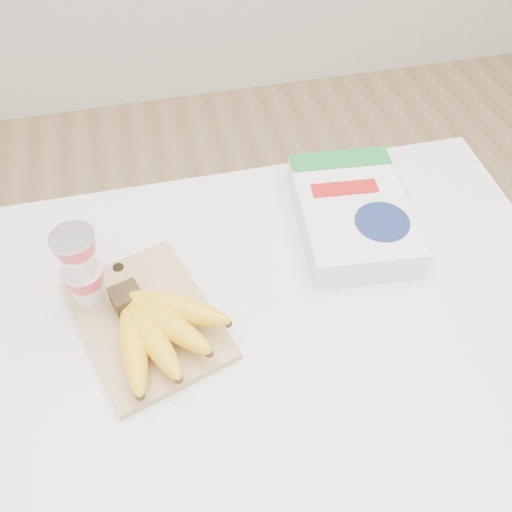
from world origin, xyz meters
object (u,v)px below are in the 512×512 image
Objects in this scene: table at (247,436)px; yogurt_stack at (82,268)px; cutting_board at (147,320)px; bananas at (156,327)px; cereal_box at (352,213)px.

yogurt_stack is (-0.24, 0.10, 0.54)m from table.
table is at bearing -23.57° from yogurt_stack.
table is 0.47m from cutting_board.
table is 7.18× the size of yogurt_stack.
cutting_board is (-0.16, 0.05, 0.45)m from table.
cereal_box is at bearing 24.78° from bananas.
cereal_box reaches higher than cutting_board.
bananas is (-0.14, 0.01, 0.48)m from table.
cutting_board is 0.06m from bananas.
cutting_board is at bearing -33.29° from yogurt_stack.
cereal_box reaches higher than table.
bananas is 0.69× the size of cereal_box.
cereal_box is at bearing 1.27° from cutting_board.
cutting_board is 1.31× the size of bananas.
yogurt_stack reaches higher than bananas.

